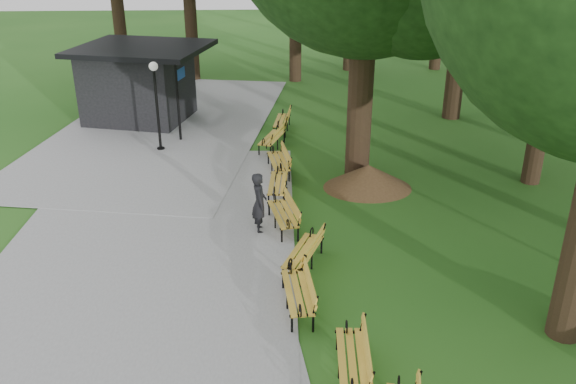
{
  "coord_description": "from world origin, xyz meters",
  "views": [
    {
      "loc": [
        -0.83,
        -9.98,
        7.77
      ],
      "look_at": [
        -0.14,
        4.81,
        1.1
      ],
      "focal_mm": 37.65,
      "sensor_mm": 36.0,
      "label": 1
    }
  ],
  "objects_px": {
    "kiosk": "(138,83)",
    "bench_2": "(352,359)",
    "bench_4": "(303,252)",
    "bench_9": "(282,121)",
    "lamp_post": "(155,88)",
    "bench_5": "(283,214)",
    "bench_8": "(272,138)",
    "bench_3": "(297,292)",
    "bench_6": "(278,183)",
    "person": "(259,203)",
    "dirt_mound": "(368,176)",
    "bench_7": "(278,161)"
  },
  "relations": [
    {
      "from": "bench_4",
      "to": "bench_5",
      "type": "xyz_separation_m",
      "value": [
        -0.41,
        2.09,
        0.0
      ]
    },
    {
      "from": "dirt_mound",
      "to": "bench_4",
      "type": "bearing_deg",
      "value": -116.72
    },
    {
      "from": "bench_2",
      "to": "bench_7",
      "type": "height_order",
      "value": "same"
    },
    {
      "from": "bench_3",
      "to": "bench_4",
      "type": "xyz_separation_m",
      "value": [
        0.25,
        1.74,
        0.0
      ]
    },
    {
      "from": "kiosk",
      "to": "bench_4",
      "type": "xyz_separation_m",
      "value": [
        6.07,
        -12.36,
        -1.14
      ]
    },
    {
      "from": "dirt_mound",
      "to": "bench_2",
      "type": "relative_size",
      "value": 1.24
    },
    {
      "from": "lamp_post",
      "to": "dirt_mound",
      "type": "relative_size",
      "value": 1.39
    },
    {
      "from": "kiosk",
      "to": "bench_8",
      "type": "bearing_deg",
      "value": -20.67
    },
    {
      "from": "bench_2",
      "to": "bench_5",
      "type": "bearing_deg",
      "value": -165.97
    },
    {
      "from": "bench_9",
      "to": "bench_3",
      "type": "bearing_deg",
      "value": 8.07
    },
    {
      "from": "dirt_mound",
      "to": "bench_3",
      "type": "height_order",
      "value": "bench_3"
    },
    {
      "from": "dirt_mound",
      "to": "bench_5",
      "type": "height_order",
      "value": "bench_5"
    },
    {
      "from": "bench_5",
      "to": "bench_9",
      "type": "xyz_separation_m",
      "value": [
        0.29,
        8.46,
        0.0
      ]
    },
    {
      "from": "dirt_mound",
      "to": "bench_6",
      "type": "bearing_deg",
      "value": -169.63
    },
    {
      "from": "bench_2",
      "to": "bench_6",
      "type": "xyz_separation_m",
      "value": [
        -1.1,
        8.18,
        0.0
      ]
    },
    {
      "from": "bench_8",
      "to": "dirt_mound",
      "type": "bearing_deg",
      "value": 58.26
    },
    {
      "from": "bench_2",
      "to": "bench_4",
      "type": "relative_size",
      "value": 1.0
    },
    {
      "from": "dirt_mound",
      "to": "bench_9",
      "type": "xyz_separation_m",
      "value": [
        -2.51,
        5.81,
        0.05
      ]
    },
    {
      "from": "bench_2",
      "to": "bench_4",
      "type": "xyz_separation_m",
      "value": [
        -0.61,
        3.97,
        0.0
      ]
    },
    {
      "from": "person",
      "to": "bench_2",
      "type": "distance_m",
      "value": 6.17
    },
    {
      "from": "bench_4",
      "to": "bench_6",
      "type": "height_order",
      "value": "same"
    },
    {
      "from": "lamp_post",
      "to": "bench_4",
      "type": "distance_m",
      "value": 9.92
    },
    {
      "from": "bench_2",
      "to": "bench_5",
      "type": "height_order",
      "value": "same"
    },
    {
      "from": "bench_5",
      "to": "bench_6",
      "type": "relative_size",
      "value": 1.0
    },
    {
      "from": "bench_5",
      "to": "bench_8",
      "type": "relative_size",
      "value": 1.0
    },
    {
      "from": "kiosk",
      "to": "bench_9",
      "type": "xyz_separation_m",
      "value": [
        5.94,
        -1.81,
        -1.14
      ]
    },
    {
      "from": "bench_7",
      "to": "lamp_post",
      "type": "bearing_deg",
      "value": -127.25
    },
    {
      "from": "kiosk",
      "to": "bench_2",
      "type": "height_order",
      "value": "kiosk"
    },
    {
      "from": "lamp_post",
      "to": "dirt_mound",
      "type": "xyz_separation_m",
      "value": [
        7.08,
        -3.79,
        -1.96
      ]
    },
    {
      "from": "bench_7",
      "to": "bench_9",
      "type": "relative_size",
      "value": 1.0
    },
    {
      "from": "lamp_post",
      "to": "bench_2",
      "type": "height_order",
      "value": "lamp_post"
    },
    {
      "from": "bench_3",
      "to": "dirt_mound",
      "type": "bearing_deg",
      "value": 153.82
    },
    {
      "from": "bench_4",
      "to": "bench_5",
      "type": "distance_m",
      "value": 2.13
    },
    {
      "from": "bench_7",
      "to": "bench_2",
      "type": "bearing_deg",
      "value": -1.57
    },
    {
      "from": "kiosk",
      "to": "bench_6",
      "type": "distance_m",
      "value": 9.94
    },
    {
      "from": "bench_6",
      "to": "person",
      "type": "bearing_deg",
      "value": -8.71
    },
    {
      "from": "dirt_mound",
      "to": "bench_3",
      "type": "distance_m",
      "value": 7.0
    },
    {
      "from": "lamp_post",
      "to": "bench_4",
      "type": "xyz_separation_m",
      "value": [
        4.69,
        -8.53,
        -1.91
      ]
    },
    {
      "from": "dirt_mound",
      "to": "bench_9",
      "type": "height_order",
      "value": "bench_9"
    },
    {
      "from": "bench_3",
      "to": "bench_9",
      "type": "relative_size",
      "value": 1.0
    },
    {
      "from": "person",
      "to": "bench_2",
      "type": "height_order",
      "value": "person"
    },
    {
      "from": "kiosk",
      "to": "lamp_post",
      "type": "xyz_separation_m",
      "value": [
        1.38,
        -3.83,
        0.77
      ]
    },
    {
      "from": "bench_5",
      "to": "bench_7",
      "type": "bearing_deg",
      "value": 169.29
    },
    {
      "from": "lamp_post",
      "to": "bench_6",
      "type": "relative_size",
      "value": 1.73
    },
    {
      "from": "kiosk",
      "to": "bench_8",
      "type": "xyz_separation_m",
      "value": [
        5.5,
        -3.91,
        -1.14
      ]
    },
    {
      "from": "bench_2",
      "to": "bench_9",
      "type": "bearing_deg",
      "value": -172.66
    },
    {
      "from": "bench_2",
      "to": "bench_6",
      "type": "relative_size",
      "value": 1.0
    },
    {
      "from": "kiosk",
      "to": "bench_4",
      "type": "bearing_deg",
      "value": -49.13
    },
    {
      "from": "person",
      "to": "lamp_post",
      "type": "distance_m",
      "value": 7.65
    },
    {
      "from": "kiosk",
      "to": "bench_5",
      "type": "distance_m",
      "value": 11.78
    }
  ]
}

